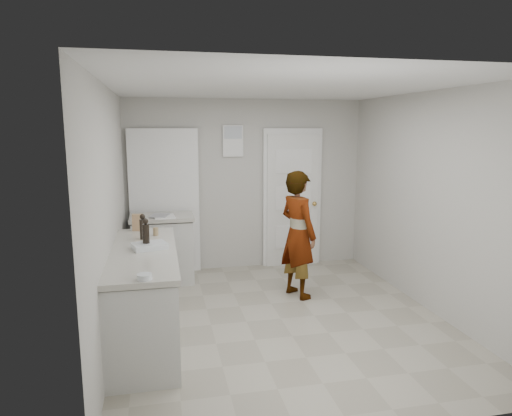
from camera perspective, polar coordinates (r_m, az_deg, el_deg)
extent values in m
plane|color=gray|center=(5.22, 3.12, -13.64)|extent=(4.00, 4.00, 0.00)
plane|color=beige|center=(6.78, -1.22, 2.90)|extent=(3.50, 0.00, 3.50)
plane|color=beige|center=(3.02, 13.41, -6.48)|extent=(3.50, 0.00, 3.50)
plane|color=beige|center=(4.71, -17.76, -0.77)|extent=(0.00, 4.00, 4.00)
plane|color=beige|center=(5.57, 20.90, 0.67)|extent=(0.00, 4.00, 4.00)
plane|color=silver|center=(4.79, 3.42, 14.89)|extent=(4.00, 4.00, 0.00)
cube|color=white|center=(6.91, 4.61, 0.91)|extent=(0.80, 0.05, 2.00)
cube|color=white|center=(6.94, 4.54, 1.20)|extent=(0.90, 0.04, 2.10)
sphere|color=#B88E46|center=(6.98, 7.32, 0.53)|extent=(0.07, 0.07, 0.07)
cube|color=white|center=(6.66, -2.89, 8.37)|extent=(0.30, 0.02, 0.45)
cube|color=black|center=(6.66, -11.35, 0.58)|extent=(0.90, 0.05, 2.04)
cube|color=white|center=(6.63, -11.34, 0.62)|extent=(0.98, 0.02, 2.10)
cube|color=silver|center=(4.71, -13.75, -10.93)|extent=(0.60, 1.90, 0.86)
cube|color=black|center=(4.86, -13.55, -15.23)|extent=(0.56, 1.86, 0.08)
cube|color=beige|center=(4.57, -14.00, -5.41)|extent=(0.64, 1.96, 0.05)
cube|color=silver|center=(6.38, -11.55, -5.29)|extent=(0.80, 0.55, 0.86)
cube|color=black|center=(6.49, -11.43, -8.61)|extent=(0.75, 0.54, 0.08)
cube|color=beige|center=(6.27, -11.70, -1.14)|extent=(0.84, 0.61, 0.05)
imported|color=silver|center=(5.66, 5.27, -3.30)|extent=(0.57, 0.68, 1.58)
cube|color=#A57552|center=(5.39, -14.57, -1.76)|extent=(0.13, 0.08, 0.19)
cylinder|color=tan|center=(5.12, -12.42, -2.89)|extent=(0.06, 0.06, 0.09)
cylinder|color=black|center=(4.97, -13.95, -2.59)|extent=(0.07, 0.07, 0.21)
sphere|color=black|center=(4.95, -14.02, -1.05)|extent=(0.06, 0.06, 0.06)
cylinder|color=black|center=(4.57, -13.58, -3.47)|extent=(0.07, 0.07, 0.25)
sphere|color=black|center=(4.54, -13.66, -1.61)|extent=(0.06, 0.06, 0.06)
cube|color=silver|center=(4.59, -13.17, -4.63)|extent=(0.37, 0.31, 0.06)
cube|color=white|center=(4.59, -13.16, -4.72)|extent=(0.32, 0.26, 0.04)
cylinder|color=silver|center=(3.69, -13.76, -8.35)|extent=(0.12, 0.12, 0.05)
sphere|color=white|center=(3.68, -14.08, -8.41)|extent=(0.04, 0.04, 0.04)
sphere|color=white|center=(3.70, -13.45, -8.30)|extent=(0.04, 0.04, 0.04)
cube|color=white|center=(6.15, -11.37, -1.05)|extent=(0.29, 0.36, 0.01)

